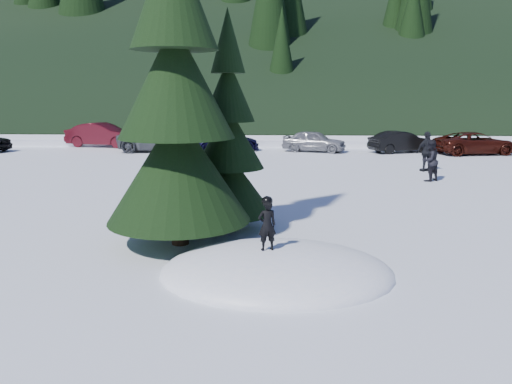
{
  "coord_description": "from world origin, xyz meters",
  "views": [
    {
      "loc": [
        -0.02,
        -9.05,
        3.4
      ],
      "look_at": [
        -0.5,
        2.42,
        1.1
      ],
      "focal_mm": 35.0,
      "sensor_mm": 36.0,
      "label": 1
    }
  ],
  "objects_px": {
    "car_3": "(223,141)",
    "adult_0": "(430,161)",
    "child_skier": "(267,225)",
    "car_2": "(164,139)",
    "car_6": "(475,143)",
    "spruce_short": "(229,146)",
    "car_5": "(401,142)",
    "car_4": "(314,141)",
    "spruce_tall": "(176,96)",
    "adult_1": "(427,152)",
    "car_1": "(103,135)"
  },
  "relations": [
    {
      "from": "car_3",
      "to": "adult_0",
      "type": "bearing_deg",
      "value": -159.71
    },
    {
      "from": "child_skier",
      "to": "car_2",
      "type": "distance_m",
      "value": 20.98
    },
    {
      "from": "car_3",
      "to": "car_6",
      "type": "relative_size",
      "value": 0.97
    },
    {
      "from": "adult_0",
      "to": "car_3",
      "type": "bearing_deg",
      "value": -81.17
    },
    {
      "from": "spruce_short",
      "to": "car_5",
      "type": "bearing_deg",
      "value": 63.37
    },
    {
      "from": "adult_0",
      "to": "car_2",
      "type": "xyz_separation_m",
      "value": [
        -12.51,
        9.57,
        -0.07
      ]
    },
    {
      "from": "spruce_short",
      "to": "adult_0",
      "type": "xyz_separation_m",
      "value": [
        7.12,
        7.16,
        -1.3
      ]
    },
    {
      "from": "car_4",
      "to": "car_6",
      "type": "relative_size",
      "value": 0.82
    },
    {
      "from": "spruce_tall",
      "to": "adult_1",
      "type": "distance_m",
      "value": 14.27
    },
    {
      "from": "car_4",
      "to": "car_5",
      "type": "relative_size",
      "value": 0.98
    },
    {
      "from": "car_3",
      "to": "car_6",
      "type": "xyz_separation_m",
      "value": [
        14.19,
        -0.81,
        -0.0
      ]
    },
    {
      "from": "car_1",
      "to": "car_5",
      "type": "distance_m",
      "value": 18.32
    },
    {
      "from": "car_1",
      "to": "spruce_short",
      "type": "bearing_deg",
      "value": -142.68
    },
    {
      "from": "child_skier",
      "to": "car_4",
      "type": "height_order",
      "value": "child_skier"
    },
    {
      "from": "child_skier",
      "to": "adult_0",
      "type": "relative_size",
      "value": 0.6
    },
    {
      "from": "car_1",
      "to": "car_4",
      "type": "xyz_separation_m",
      "value": [
        13.2,
        -2.21,
        -0.13
      ]
    },
    {
      "from": "adult_1",
      "to": "car_1",
      "type": "xyz_separation_m",
      "value": [
        -17.56,
        9.37,
        -0.12
      ]
    },
    {
      "from": "car_3",
      "to": "spruce_tall",
      "type": "bearing_deg",
      "value": 159.97
    },
    {
      "from": "car_5",
      "to": "car_6",
      "type": "bearing_deg",
      "value": -119.36
    },
    {
      "from": "adult_1",
      "to": "car_3",
      "type": "distance_m",
      "value": 12.03
    },
    {
      "from": "car_2",
      "to": "car_3",
      "type": "bearing_deg",
      "value": -92.87
    },
    {
      "from": "spruce_tall",
      "to": "car_2",
      "type": "distance_m",
      "value": 18.83
    },
    {
      "from": "child_skier",
      "to": "car_5",
      "type": "height_order",
      "value": "child_skier"
    },
    {
      "from": "child_skier",
      "to": "adult_1",
      "type": "distance_m",
      "value": 14.52
    },
    {
      "from": "car_5",
      "to": "car_1",
      "type": "bearing_deg",
      "value": 62.68
    },
    {
      "from": "spruce_short",
      "to": "child_skier",
      "type": "relative_size",
      "value": 5.57
    },
    {
      "from": "spruce_tall",
      "to": "car_2",
      "type": "bearing_deg",
      "value": 103.61
    },
    {
      "from": "car_3",
      "to": "car_5",
      "type": "relative_size",
      "value": 1.16
    },
    {
      "from": "spruce_tall",
      "to": "child_skier",
      "type": "distance_m",
      "value": 3.61
    },
    {
      "from": "child_skier",
      "to": "car_2",
      "type": "relative_size",
      "value": 0.18
    },
    {
      "from": "car_2",
      "to": "child_skier",
      "type": "bearing_deg",
      "value": -165.87
    },
    {
      "from": "adult_1",
      "to": "car_4",
      "type": "xyz_separation_m",
      "value": [
        -4.36,
        7.17,
        -0.25
      ]
    },
    {
      "from": "car_1",
      "to": "adult_0",
      "type": "bearing_deg",
      "value": -114.99
    },
    {
      "from": "adult_0",
      "to": "car_2",
      "type": "bearing_deg",
      "value": -71.94
    },
    {
      "from": "car_2",
      "to": "spruce_short",
      "type": "bearing_deg",
      "value": -165.78
    },
    {
      "from": "car_4",
      "to": "child_skier",
      "type": "bearing_deg",
      "value": -169.84
    },
    {
      "from": "child_skier",
      "to": "car_3",
      "type": "distance_m",
      "value": 20.24
    },
    {
      "from": "adult_1",
      "to": "car_4",
      "type": "distance_m",
      "value": 8.39
    },
    {
      "from": "adult_1",
      "to": "car_3",
      "type": "xyz_separation_m",
      "value": [
        -9.68,
        7.14,
        -0.25
      ]
    },
    {
      "from": "adult_0",
      "to": "car_1",
      "type": "bearing_deg",
      "value": -69.46
    },
    {
      "from": "car_3",
      "to": "car_5",
      "type": "xyz_separation_m",
      "value": [
        10.29,
        -0.16,
        -0.01
      ]
    },
    {
      "from": "child_skier",
      "to": "car_2",
      "type": "height_order",
      "value": "car_2"
    },
    {
      "from": "spruce_short",
      "to": "adult_0",
      "type": "bearing_deg",
      "value": 45.16
    },
    {
      "from": "car_4",
      "to": "car_6",
      "type": "height_order",
      "value": "car_4"
    },
    {
      "from": "spruce_tall",
      "to": "car_6",
      "type": "relative_size",
      "value": 1.93
    },
    {
      "from": "spruce_tall",
      "to": "adult_1",
      "type": "xyz_separation_m",
      "value": [
        8.72,
        11.03,
        -2.45
      ]
    },
    {
      "from": "child_skier",
      "to": "car_6",
      "type": "bearing_deg",
      "value": -138.56
    },
    {
      "from": "car_2",
      "to": "spruce_tall",
      "type": "bearing_deg",
      "value": -170.03
    },
    {
      "from": "spruce_short",
      "to": "child_skier",
      "type": "height_order",
      "value": "spruce_short"
    },
    {
      "from": "spruce_tall",
      "to": "car_1",
      "type": "distance_m",
      "value": 22.38
    }
  ]
}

